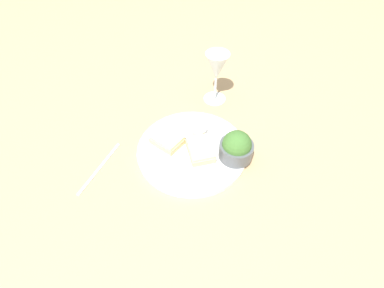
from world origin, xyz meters
name	(u,v)px	position (x,y,z in m)	size (l,w,h in m)	color
ground_plane	(192,152)	(0.00, 0.00, 0.00)	(4.00, 4.00, 0.00)	tan
dinner_plate	(192,150)	(0.00, 0.00, 0.01)	(0.31, 0.31, 0.01)	white
salad_bowl	(236,147)	(-0.07, -0.10, 0.05)	(0.09, 0.09, 0.08)	#4C5156
sauce_ramekin	(198,131)	(0.04, -0.04, 0.03)	(0.05, 0.05, 0.03)	white
cheese_toast_near	(200,150)	(-0.02, -0.02, 0.03)	(0.10, 0.08, 0.03)	#D1B27F
cheese_toast_far	(167,140)	(0.05, 0.06, 0.03)	(0.10, 0.10, 0.03)	#D1B27F
wine_glass	(217,69)	(0.19, -0.15, 0.12)	(0.07, 0.07, 0.17)	silver
fork	(100,168)	(0.04, 0.25, 0.00)	(0.14, 0.14, 0.01)	silver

